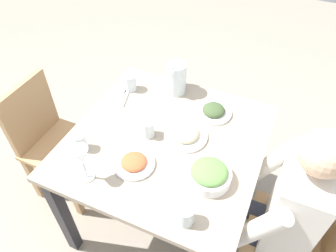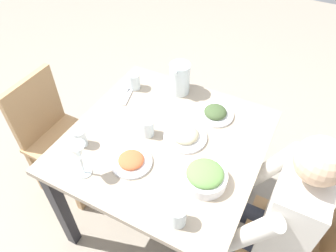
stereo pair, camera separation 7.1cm
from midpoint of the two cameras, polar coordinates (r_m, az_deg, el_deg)
name	(u,v)px [view 2 (the right image)]	position (r m, az deg, el deg)	size (l,w,h in m)	color
ground_plane	(166,213)	(2.24, 0.58, -15.46)	(8.00, 8.00, 0.00)	gray
dining_table	(165,153)	(1.71, 0.73, -4.95)	(0.97, 0.97, 0.75)	gray
chair_near	(304,245)	(1.75, 24.47, -18.99)	(0.40, 0.40, 0.85)	tan
chair_far	(53,131)	(2.16, -19.11, -0.93)	(0.40, 0.40, 0.85)	tan
diner_near	(269,212)	(1.61, 18.98, -14.45)	(0.48, 0.53, 1.15)	silver
water_pitcher	(180,78)	(1.85, 3.24, 8.57)	(0.16, 0.12, 0.19)	silver
salad_bowl	(205,176)	(1.44, 8.06, -8.98)	(0.20, 0.20, 0.09)	white
plate_beans	(185,135)	(1.62, 4.36, -1.72)	(0.23, 0.23, 0.06)	white
plate_rice_curry	(131,161)	(1.52, -5.32, -6.32)	(0.20, 0.20, 0.04)	white
plate_dolmas	(215,113)	(1.76, 9.68, 2.32)	(0.20, 0.20, 0.06)	white
water_glass_far_right	(148,128)	(1.61, -2.46, -0.33)	(0.07, 0.07, 0.09)	silver
water_glass_by_pitcher	(80,138)	(1.61, -14.33, -2.11)	(0.06, 0.06, 0.09)	silver
water_glass_near_left	(134,81)	(1.91, -5.09, 8.07)	(0.07, 0.07, 0.10)	silver
water_glass_near_right	(178,216)	(1.32, 3.38, -15.92)	(0.07, 0.07, 0.09)	silver
wine_glass	(79,153)	(1.42, -14.45, -4.82)	(0.08, 0.08, 0.20)	silver
fork_near	(128,96)	(1.88, -6.15, 5.46)	(0.17, 0.03, 0.01)	silver
knife_near	(132,86)	(1.95, -5.55, 7.23)	(0.18, 0.02, 0.01)	silver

